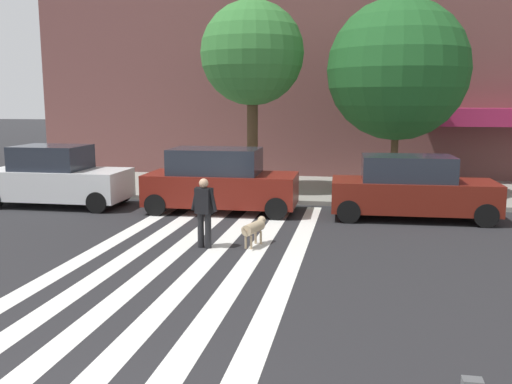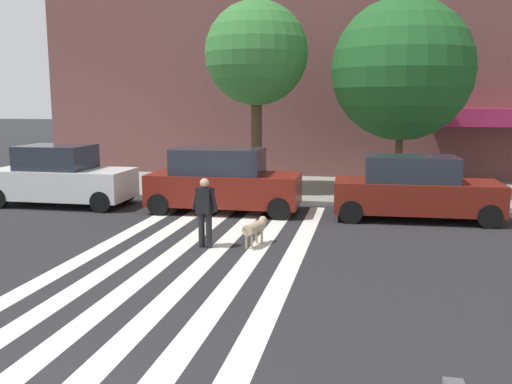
{
  "view_description": "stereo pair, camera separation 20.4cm",
  "coord_description": "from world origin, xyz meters",
  "px_view_note": "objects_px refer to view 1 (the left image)",
  "views": [
    {
      "loc": [
        3.15,
        -4.44,
        3.43
      ],
      "look_at": [
        1.0,
        7.08,
        1.48
      ],
      "focal_mm": 39.17,
      "sensor_mm": 36.0,
      "label": 1
    },
    {
      "loc": [
        3.35,
        -4.41,
        3.43
      ],
      "look_at": [
        1.0,
        7.08,
        1.48
      ],
      "focal_mm": 39.17,
      "sensor_mm": 36.0,
      "label": 2
    }
  ],
  "objects_px": {
    "parked_car_near_curb": "(57,178)",
    "parked_car_behind_first": "(220,181)",
    "pedestrian_dog_walker": "(204,209)",
    "street_tree_nearest": "(252,54)",
    "street_tree_middle": "(398,70)",
    "dog_on_leash": "(254,228)",
    "parked_car_third_in_line": "(411,189)"
  },
  "relations": [
    {
      "from": "parked_car_third_in_line",
      "to": "street_tree_nearest",
      "type": "relative_size",
      "value": 0.7
    },
    {
      "from": "street_tree_middle",
      "to": "pedestrian_dog_walker",
      "type": "bearing_deg",
      "value": -121.18
    },
    {
      "from": "parked_car_near_curb",
      "to": "street_tree_middle",
      "type": "height_order",
      "value": "street_tree_middle"
    },
    {
      "from": "street_tree_middle",
      "to": "pedestrian_dog_walker",
      "type": "xyz_separation_m",
      "value": [
        -4.71,
        -7.78,
        -3.51
      ]
    },
    {
      "from": "parked_car_near_curb",
      "to": "pedestrian_dog_walker",
      "type": "xyz_separation_m",
      "value": [
        6.15,
        -4.2,
        0.0
      ]
    },
    {
      "from": "parked_car_behind_first",
      "to": "pedestrian_dog_walker",
      "type": "distance_m",
      "value": 4.25
    },
    {
      "from": "parked_car_near_curb",
      "to": "parked_car_behind_first",
      "type": "relative_size",
      "value": 0.97
    },
    {
      "from": "street_tree_middle",
      "to": "street_tree_nearest",
      "type": "bearing_deg",
      "value": -176.79
    },
    {
      "from": "parked_car_near_curb",
      "to": "pedestrian_dog_walker",
      "type": "height_order",
      "value": "parked_car_near_curb"
    },
    {
      "from": "parked_car_near_curb",
      "to": "parked_car_behind_first",
      "type": "bearing_deg",
      "value": -0.01
    },
    {
      "from": "parked_car_near_curb",
      "to": "pedestrian_dog_walker",
      "type": "relative_size",
      "value": 2.75
    },
    {
      "from": "street_tree_nearest",
      "to": "street_tree_middle",
      "type": "distance_m",
      "value": 5.05
    },
    {
      "from": "pedestrian_dog_walker",
      "to": "street_tree_nearest",
      "type": "bearing_deg",
      "value": 92.3
    },
    {
      "from": "street_tree_middle",
      "to": "dog_on_leash",
      "type": "xyz_separation_m",
      "value": [
        -3.59,
        -7.41,
        -3.99
      ]
    },
    {
      "from": "pedestrian_dog_walker",
      "to": "dog_on_leash",
      "type": "distance_m",
      "value": 1.27
    },
    {
      "from": "pedestrian_dog_walker",
      "to": "dog_on_leash",
      "type": "xyz_separation_m",
      "value": [
        1.12,
        0.37,
        -0.48
      ]
    },
    {
      "from": "street_tree_middle",
      "to": "pedestrian_dog_walker",
      "type": "distance_m",
      "value": 9.75
    },
    {
      "from": "parked_car_behind_first",
      "to": "dog_on_leash",
      "type": "height_order",
      "value": "parked_car_behind_first"
    },
    {
      "from": "street_tree_nearest",
      "to": "dog_on_leash",
      "type": "xyz_separation_m",
      "value": [
        1.42,
        -7.13,
        -4.56
      ]
    },
    {
      "from": "dog_on_leash",
      "to": "pedestrian_dog_walker",
      "type": "bearing_deg",
      "value": -161.75
    },
    {
      "from": "parked_car_third_in_line",
      "to": "street_tree_nearest",
      "type": "distance_m",
      "value": 7.49
    },
    {
      "from": "pedestrian_dog_walker",
      "to": "dog_on_leash",
      "type": "relative_size",
      "value": 1.47
    },
    {
      "from": "parked_car_near_curb",
      "to": "parked_car_behind_first",
      "type": "height_order",
      "value": "parked_car_near_curb"
    },
    {
      "from": "parked_car_near_curb",
      "to": "parked_car_third_in_line",
      "type": "height_order",
      "value": "parked_car_near_curb"
    },
    {
      "from": "pedestrian_dog_walker",
      "to": "parked_car_behind_first",
      "type": "bearing_deg",
      "value": 99.29
    },
    {
      "from": "parked_car_behind_first",
      "to": "pedestrian_dog_walker",
      "type": "height_order",
      "value": "parked_car_behind_first"
    },
    {
      "from": "parked_car_third_in_line",
      "to": "pedestrian_dog_walker",
      "type": "height_order",
      "value": "parked_car_third_in_line"
    },
    {
      "from": "parked_car_near_curb",
      "to": "parked_car_behind_first",
      "type": "xyz_separation_m",
      "value": [
        5.46,
        -0.0,
        0.03
      ]
    },
    {
      "from": "parked_car_near_curb",
      "to": "parked_car_behind_first",
      "type": "distance_m",
      "value": 5.46
    },
    {
      "from": "parked_car_behind_first",
      "to": "street_tree_middle",
      "type": "relative_size",
      "value": 0.69
    },
    {
      "from": "parked_car_behind_first",
      "to": "dog_on_leash",
      "type": "xyz_separation_m",
      "value": [
        1.81,
        -3.83,
        -0.51
      ]
    },
    {
      "from": "street_tree_nearest",
      "to": "street_tree_middle",
      "type": "bearing_deg",
      "value": 3.21
    }
  ]
}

